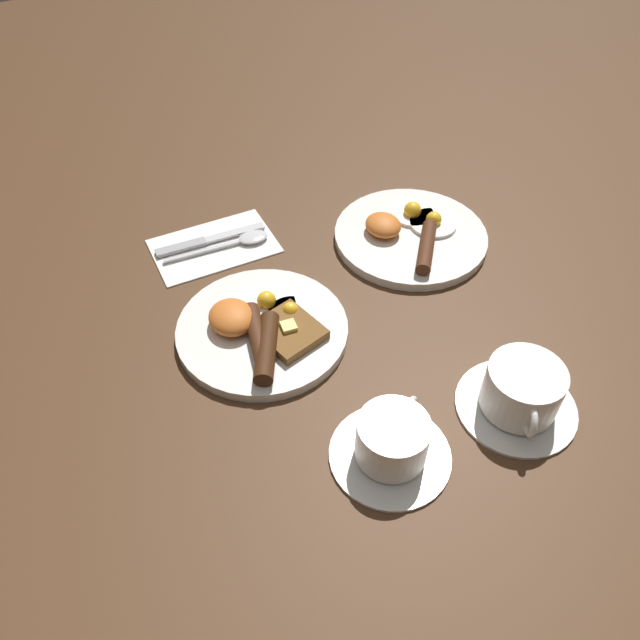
{
  "coord_description": "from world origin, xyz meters",
  "views": [
    {
      "loc": [
        0.56,
        -0.21,
        0.65
      ],
      "look_at": [
        0.04,
        0.07,
        0.03
      ],
      "focal_mm": 35.0,
      "sensor_mm": 36.0,
      "label": 1
    }
  ],
  "objects_px": {
    "teacup_near": "(392,443)",
    "knife": "(205,241)",
    "teacup_far": "(521,393)",
    "spoon": "(242,240)",
    "breakfast_plate_far": "(410,234)",
    "breakfast_plate_near": "(262,328)"
  },
  "relations": [
    {
      "from": "teacup_far",
      "to": "knife",
      "type": "xyz_separation_m",
      "value": [
        -0.49,
        -0.23,
        -0.03
      ]
    },
    {
      "from": "spoon",
      "to": "teacup_near",
      "type": "bearing_deg",
      "value": -85.3
    },
    {
      "from": "knife",
      "to": "teacup_far",
      "type": "bearing_deg",
      "value": -60.64
    },
    {
      "from": "teacup_near",
      "to": "knife",
      "type": "distance_m",
      "value": 0.48
    },
    {
      "from": "breakfast_plate_near",
      "to": "teacup_far",
      "type": "bearing_deg",
      "value": 40.75
    },
    {
      "from": "breakfast_plate_far",
      "to": "spoon",
      "type": "bearing_deg",
      "value": -115.99
    },
    {
      "from": "teacup_near",
      "to": "knife",
      "type": "xyz_separation_m",
      "value": [
        -0.48,
        -0.05,
        -0.02
      ]
    },
    {
      "from": "spoon",
      "to": "teacup_far",
      "type": "bearing_deg",
      "value": -64.29
    },
    {
      "from": "spoon",
      "to": "breakfast_plate_far",
      "type": "bearing_deg",
      "value": -20.83
    },
    {
      "from": "teacup_near",
      "to": "spoon",
      "type": "height_order",
      "value": "teacup_near"
    },
    {
      "from": "breakfast_plate_far",
      "to": "teacup_near",
      "type": "distance_m",
      "value": 0.41
    },
    {
      "from": "teacup_near",
      "to": "spoon",
      "type": "bearing_deg",
      "value": 179.54
    },
    {
      "from": "teacup_far",
      "to": "spoon",
      "type": "height_order",
      "value": "teacup_far"
    },
    {
      "from": "teacup_near",
      "to": "breakfast_plate_near",
      "type": "bearing_deg",
      "value": -168.22
    },
    {
      "from": "breakfast_plate_near",
      "to": "breakfast_plate_far",
      "type": "bearing_deg",
      "value": 104.58
    },
    {
      "from": "breakfast_plate_near",
      "to": "teacup_far",
      "type": "height_order",
      "value": "teacup_far"
    },
    {
      "from": "breakfast_plate_far",
      "to": "knife",
      "type": "bearing_deg",
      "value": -116.33
    },
    {
      "from": "breakfast_plate_near",
      "to": "teacup_near",
      "type": "xyz_separation_m",
      "value": [
        0.25,
        0.05,
        0.01
      ]
    },
    {
      "from": "breakfast_plate_far",
      "to": "breakfast_plate_near",
      "type": "bearing_deg",
      "value": -75.42
    },
    {
      "from": "breakfast_plate_near",
      "to": "teacup_near",
      "type": "height_order",
      "value": "teacup_near"
    },
    {
      "from": "knife",
      "to": "spoon",
      "type": "height_order",
      "value": "spoon"
    },
    {
      "from": "breakfast_plate_far",
      "to": "teacup_far",
      "type": "distance_m",
      "value": 0.35
    }
  ]
}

